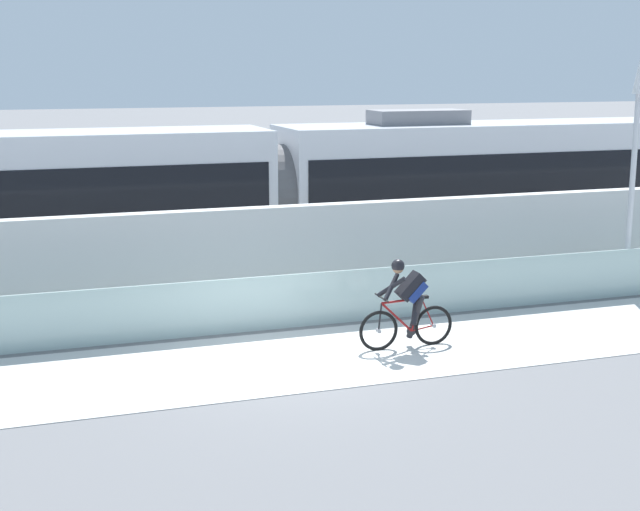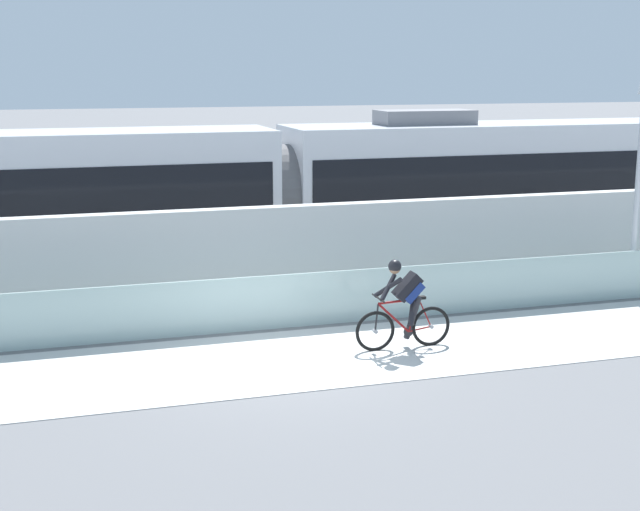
# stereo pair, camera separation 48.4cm
# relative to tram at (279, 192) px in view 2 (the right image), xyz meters

# --- Properties ---
(ground_plane) EXTENTS (200.00, 200.00, 0.00)m
(ground_plane) POSITION_rel_tram_xyz_m (-1.66, -6.85, -1.89)
(ground_plane) COLOR slate
(bike_path_deck) EXTENTS (32.00, 3.20, 0.01)m
(bike_path_deck) POSITION_rel_tram_xyz_m (-1.66, -6.85, -1.89)
(bike_path_deck) COLOR beige
(bike_path_deck) RESTS_ON ground
(glass_parapet) EXTENTS (32.00, 0.05, 1.04)m
(glass_parapet) POSITION_rel_tram_xyz_m (-1.66, -5.00, -1.37)
(glass_parapet) COLOR #ADC6C1
(glass_parapet) RESTS_ON ground
(concrete_barrier_wall) EXTENTS (32.00, 0.36, 2.05)m
(concrete_barrier_wall) POSITION_rel_tram_xyz_m (-1.66, -3.20, -0.87)
(concrete_barrier_wall) COLOR silver
(concrete_barrier_wall) RESTS_ON ground
(tram_rail_near) EXTENTS (32.00, 0.08, 0.01)m
(tram_rail_near) POSITION_rel_tram_xyz_m (-1.66, -0.72, -1.89)
(tram_rail_near) COLOR #595654
(tram_rail_near) RESTS_ON ground
(tram_rail_far) EXTENTS (32.00, 0.08, 0.01)m
(tram_rail_far) POSITION_rel_tram_xyz_m (-1.66, 0.72, -1.89)
(tram_rail_far) COLOR #595654
(tram_rail_far) RESTS_ON ground
(tram) EXTENTS (22.56, 2.54, 3.81)m
(tram) POSITION_rel_tram_xyz_m (0.00, 0.00, 0.00)
(tram) COLOR silver
(tram) RESTS_ON ground
(cyclist_on_bike) EXTENTS (1.77, 0.58, 1.61)m
(cyclist_on_bike) POSITION_rel_tram_xyz_m (0.50, -6.85, -1.11)
(cyclist_on_bike) COLOR black
(cyclist_on_bike) RESTS_ON ground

